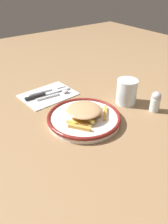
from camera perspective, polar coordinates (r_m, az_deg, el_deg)
The scene contains 9 objects.
ground_plane at distance 0.83m, azimuth 0.00°, elevation -2.32°, with size 2.60×2.60×0.00m, color olive.
plate at distance 0.82m, azimuth 0.00°, elevation -1.51°, with size 0.27×0.27×0.03m.
fries_heap at distance 0.80m, azimuth 0.25°, elevation 0.02°, with size 0.16×0.19×0.04m.
napkin at distance 1.01m, azimuth -8.90°, elevation 4.34°, with size 0.16×0.22×0.01m, color white.
fork at distance 1.03m, azimuth -9.06°, elevation 5.43°, with size 0.03×0.18×0.01m.
knife at distance 1.00m, azimuth -9.91°, elevation 4.43°, with size 0.03×0.21×0.01m.
spoon at distance 0.99m, azimuth -6.32°, elevation 4.68°, with size 0.03×0.15×0.01m.
water_glass at distance 0.93m, azimuth 10.58°, elevation 4.97°, with size 0.08×0.08×0.10m, color silver.
salt_shaker at distance 0.91m, azimuth 17.37°, elevation 2.52°, with size 0.04×0.04×0.08m.
Camera 1 is at (0.55, -0.40, 0.47)m, focal length 36.70 mm.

